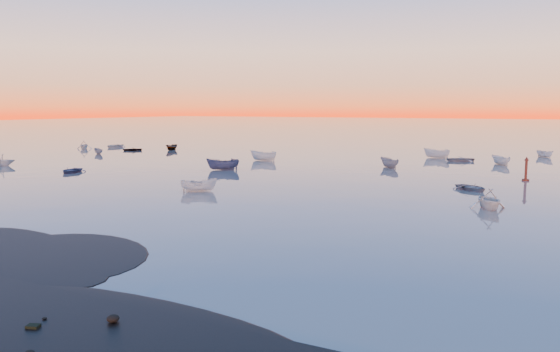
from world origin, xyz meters
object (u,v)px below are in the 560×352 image
Objects in this scene: boat_near_center at (199,191)px; boat_near_left at (71,173)px; boat_near_right at (489,209)px; channel_marker at (526,171)px.

boat_near_left is at bearing 39.35° from boat_near_center.
boat_near_left is at bearing -35.57° from boat_near_right.
boat_near_center is at bearing -26.17° from boat_near_right.
boat_near_left is 1.03× the size of boat_near_right.
boat_near_right is at bearing -120.85° from boat_near_center.
boat_near_right is 1.30× the size of channel_marker.
boat_near_left is at bearing -160.12° from channel_marker.
boat_near_center is at bearing -31.27° from boat_near_left.
boat_near_right is at bearing -94.03° from channel_marker.
boat_near_center is (23.82, -5.09, 0.00)m from boat_near_left.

